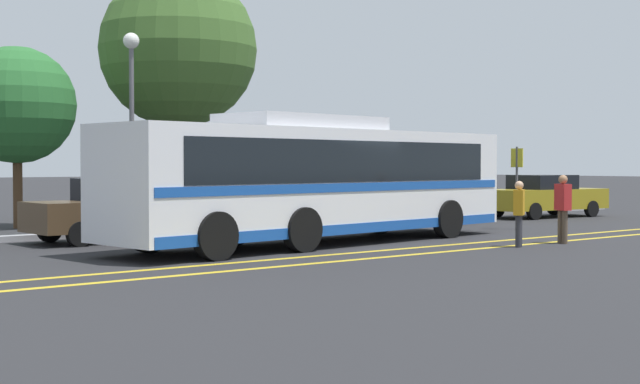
{
  "coord_description": "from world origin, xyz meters",
  "views": [
    {
      "loc": [
        -13.96,
        -16.81,
        1.96
      ],
      "look_at": [
        -0.41,
        0.1,
        1.27
      ],
      "focal_mm": 50.0,
      "sensor_mm": 36.0,
      "label": 1
    }
  ],
  "objects": [
    {
      "name": "lane_strip_1",
      "position": [
        -0.41,
        -3.17,
        0.0
      ],
      "size": [
        31.61,
        0.2,
        0.01
      ],
      "primitive_type": "cube",
      "rotation": [
        0.0,
        0.0,
        1.57
      ],
      "color": "gold",
      "rests_on": "ground_plane"
    },
    {
      "name": "transit_bus",
      "position": [
        -0.42,
        0.1,
        1.59
      ],
      "size": [
        12.1,
        3.78,
        3.1
      ],
      "rotation": [
        0.0,
        0.0,
        -1.46
      ],
      "color": "white",
      "rests_on": "ground_plane"
    },
    {
      "name": "bus_stop_sign",
      "position": [
        7.15,
        0.17,
        1.55
      ],
      "size": [
        0.08,
        0.4,
        2.46
      ],
      "rotation": [
        0.0,
        0.0,
        -1.46
      ],
      "color": "#59595E",
      "rests_on": "ground_plane"
    },
    {
      "name": "tree_1",
      "position": [
        -4.27,
        9.92,
        3.72
      ],
      "size": [
        3.54,
        3.54,
        5.5
      ],
      "color": "#513823",
      "rests_on": "ground_plane"
    },
    {
      "name": "parked_car_2",
      "position": [
        1.55,
        3.61,
        0.69
      ],
      "size": [
        4.55,
        2.08,
        1.35
      ],
      "rotation": [
        0.0,
        0.0,
        -1.52
      ],
      "color": "#4C3823",
      "rests_on": "ground_plane"
    },
    {
      "name": "pedestrian_0",
      "position": [
        4.28,
        -3.56,
        0.96
      ],
      "size": [
        0.34,
        0.47,
        1.68
      ],
      "rotation": [
        0.0,
        0.0,
        1.24
      ],
      "color": "brown",
      "rests_on": "ground_plane"
    },
    {
      "name": "ground_plane",
      "position": [
        0.0,
        0.0,
        0.0
      ],
      "size": [
        220.0,
        220.0,
        0.0
      ],
      "primitive_type": "plane",
      "color": "#262628"
    },
    {
      "name": "street_lamp",
      "position": [
        -1.97,
        6.94,
        4.11
      ],
      "size": [
        0.47,
        0.47,
        5.77
      ],
      "color": "#59595E",
      "rests_on": "ground_plane"
    },
    {
      "name": "lane_strip_0",
      "position": [
        -0.41,
        -2.1,
        0.0
      ],
      "size": [
        31.61,
        0.2,
        0.01
      ],
      "primitive_type": "cube",
      "rotation": [
        0.0,
        0.0,
        1.57
      ],
      "color": "gold",
      "rests_on": "ground_plane"
    },
    {
      "name": "parked_car_1",
      "position": [
        -4.03,
        3.89,
        0.79
      ],
      "size": [
        4.29,
        1.97,
        1.59
      ],
      "rotation": [
        0.0,
        0.0,
        1.62
      ],
      "color": "#4C3823",
      "rests_on": "ground_plane"
    },
    {
      "name": "tree_0",
      "position": [
        0.82,
        9.11,
        5.74
      ],
      "size": [
        5.2,
        5.2,
        8.35
      ],
      "color": "#513823",
      "rests_on": "ground_plane"
    },
    {
      "name": "curb_strip",
      "position": [
        -0.41,
        5.46,
        0.07
      ],
      "size": [
        39.61,
        0.36,
        0.15
      ],
      "primitive_type": "cube",
      "color": "#99999E",
      "rests_on": "ground_plane"
    },
    {
      "name": "parked_car_3",
      "position": [
        6.56,
        3.67,
        0.75
      ],
      "size": [
        4.11,
        2.05,
        1.51
      ],
      "rotation": [
        0.0,
        0.0,
        -1.62
      ],
      "color": "silver",
      "rests_on": "ground_plane"
    },
    {
      "name": "pedestrian_1",
      "position": [
        2.7,
        -3.48,
        0.87
      ],
      "size": [
        0.47,
        0.41,
        1.55
      ],
      "rotation": [
        0.0,
        0.0,
        3.7
      ],
      "color": "#2D2D33",
      "rests_on": "ground_plane"
    },
    {
      "name": "parked_car_4",
      "position": [
        12.78,
        3.44,
        0.78
      ],
      "size": [
        5.03,
        2.28,
        1.55
      ],
      "rotation": [
        0.0,
        0.0,
        -1.65
      ],
      "color": "olive",
      "rests_on": "ground_plane"
    }
  ]
}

